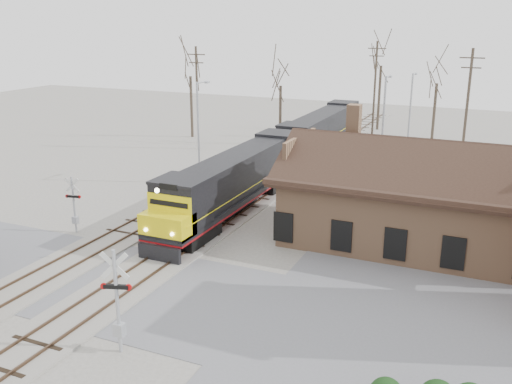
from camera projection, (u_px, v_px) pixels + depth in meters
ground at (125, 286)px, 28.89m from camera, size 140.00×140.00×0.00m
road at (125, 286)px, 28.88m from camera, size 60.00×9.00×0.03m
parking_lot at (512, 322)px, 25.41m from camera, size 22.00×26.00×0.03m
track_main at (248, 202)px, 41.99m from camera, size 3.40×90.00×0.24m
track_siding at (195, 195)px, 43.73m from camera, size 3.40×90.00×0.24m
depot at (409, 204)px, 34.04m from camera, size 15.20×9.31×7.90m
locomotive_lead at (231, 183)px, 38.87m from camera, size 2.86×19.13×4.24m
locomotive_trailing at (318, 133)px, 55.85m from camera, size 2.86×19.13×4.02m
crossbuck_near at (118, 306)px, 22.61m from camera, size 1.24×0.47×4.47m
crossbuck_far at (74, 206)px, 35.69m from camera, size 1.04×0.33×3.66m
streetlight_a at (199, 127)px, 45.82m from camera, size 0.25×2.04×8.25m
streetlight_b at (383, 124)px, 45.98m from camera, size 0.25×2.04×8.69m
streetlight_c at (410, 112)px, 53.54m from camera, size 0.25×2.04×8.20m
utility_pole_a at (197, 96)px, 57.97m from camera, size 2.00×0.24×10.40m
utility_pole_b at (375, 88)px, 63.24m from camera, size 2.00×0.24×10.71m
utility_pole_c at (467, 110)px, 48.28m from camera, size 2.00×0.24×10.70m
tree_a at (190, 66)px, 63.25m from camera, size 4.57×4.57×11.21m
tree_b at (281, 76)px, 59.51m from camera, size 4.18×4.18×10.24m
tree_c at (382, 55)px, 67.34m from camera, size 5.11×5.11×12.53m
tree_d at (438, 74)px, 62.16m from camera, size 4.15×4.15×10.17m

